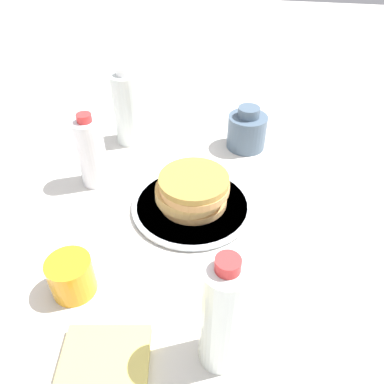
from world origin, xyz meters
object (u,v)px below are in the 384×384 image
at_px(pancake_stack, 192,190).
at_px(plate, 192,205).
at_px(juice_glass, 71,276).
at_px(water_bottle_mid, 223,316).
at_px(water_bottle_near, 91,152).
at_px(water_bottle_far, 128,109).
at_px(cream_jug, 247,130).

bearing_deg(pancake_stack, plate, 91.66).
relative_size(juice_glass, water_bottle_mid, 0.35).
relative_size(pancake_stack, water_bottle_near, 0.90).
height_order(pancake_stack, juice_glass, pancake_stack).
bearing_deg(juice_glass, water_bottle_far, -84.39).
relative_size(cream_jug, water_bottle_far, 0.56).
height_order(juice_glass, water_bottle_mid, water_bottle_mid).
bearing_deg(plate, water_bottle_near, -12.46).
relative_size(water_bottle_mid, water_bottle_far, 1.08).
bearing_deg(cream_jug, water_bottle_near, 32.42).
distance_m(plate, cream_jug, 0.30).
xyz_separation_m(cream_jug, water_bottle_near, (0.35, 0.23, 0.04)).
distance_m(plate, water_bottle_mid, 0.36).
height_order(plate, water_bottle_mid, water_bottle_mid).
relative_size(cream_jug, water_bottle_near, 0.64).
bearing_deg(water_bottle_near, juice_glass, 104.10).
xyz_separation_m(juice_glass, cream_jug, (-0.28, -0.54, 0.01)).
bearing_deg(plate, pancake_stack, -88.34).
relative_size(juice_glass, cream_jug, 0.67).
height_order(juice_glass, cream_jug, cream_jug).
relative_size(plate, water_bottle_near, 1.47).
distance_m(pancake_stack, water_bottle_mid, 0.36).
bearing_deg(water_bottle_mid, pancake_stack, -72.94).
height_order(water_bottle_near, water_bottle_mid, water_bottle_mid).
height_order(juice_glass, water_bottle_far, water_bottle_far).
xyz_separation_m(pancake_stack, cream_jug, (-0.10, -0.28, 0.00)).
bearing_deg(pancake_stack, water_bottle_mid, 107.06).
bearing_deg(water_bottle_mid, water_bottle_near, -47.70).
distance_m(juice_glass, water_bottle_far, 0.52).
height_order(water_bottle_near, water_bottle_far, water_bottle_far).
bearing_deg(water_bottle_mid, cream_jug, -90.05).
distance_m(water_bottle_near, water_bottle_mid, 0.53).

